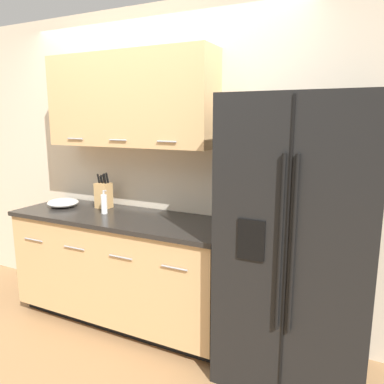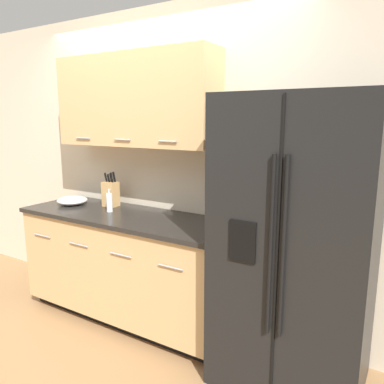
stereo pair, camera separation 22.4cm
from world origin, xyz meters
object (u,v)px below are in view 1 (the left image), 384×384
Objects in this scene: refrigerator at (299,242)px; mixing_bowl at (63,203)px; knife_block at (104,195)px; wine_bottle at (218,205)px; soap_dispenser at (104,204)px.

refrigerator is 2.08m from mixing_bowl.
knife_block is 1.08m from wine_bottle.
knife_block is 1.06× the size of wine_bottle.
wine_bottle is (1.08, 0.02, 0.02)m from knife_block.
knife_block is (-1.73, 0.19, 0.12)m from refrigerator.
wine_bottle is at bearing 10.87° from soap_dispenser.
wine_bottle reaches higher than soap_dispenser.
soap_dispenser is at bearing 178.93° from refrigerator.
refrigerator reaches higher than wine_bottle.
knife_block is 1.58× the size of soap_dispenser.
refrigerator reaches higher than mixing_bowl.
soap_dispenser is (-1.59, 0.03, 0.08)m from refrigerator.
soap_dispenser is (0.13, -0.16, -0.03)m from knife_block.
refrigerator is at bearing -1.07° from soap_dispenser.
refrigerator is at bearing -6.25° from knife_block.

